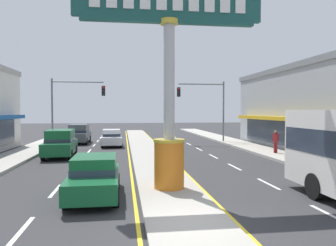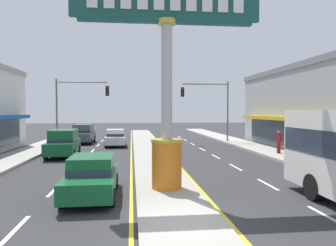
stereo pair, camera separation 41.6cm
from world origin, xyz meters
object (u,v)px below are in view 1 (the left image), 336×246
object	(u,v)px
district_sign	(169,77)
suv_mid_left_lane	(60,143)
suv_near_left_lane	(79,134)
sedan_far_left_oncoming	(111,138)
traffic_light_left_side	(72,100)
sedan_near_right_lane	(94,176)
traffic_light_right_side	(207,101)
pedestrian_near_kerb	(276,140)

from	to	relation	value
district_sign	suv_mid_left_lane	distance (m)	12.88
suv_near_left_lane	sedan_far_left_oncoming	size ratio (longest dim) A/B	1.06
traffic_light_left_side	sedan_near_right_lane	world-z (taller)	traffic_light_left_side
suv_mid_left_lane	sedan_far_left_oncoming	size ratio (longest dim) A/B	1.07
district_sign	sedan_far_left_oncoming	world-z (taller)	district_sign
sedan_far_left_oncoming	suv_mid_left_lane	bearing A→B (deg)	-116.56
suv_mid_left_lane	traffic_light_right_side	bearing A→B (deg)	32.74
traffic_light_right_side	pedestrian_near_kerb	world-z (taller)	traffic_light_right_side
traffic_light_left_side	sedan_far_left_oncoming	size ratio (longest dim) A/B	1.42
sedan_near_right_lane	traffic_light_left_side	bearing A→B (deg)	101.00
suv_near_left_lane	sedan_far_left_oncoming	bearing A→B (deg)	-42.57
sedan_near_right_lane	suv_mid_left_lane	size ratio (longest dim) A/B	0.92
district_sign	suv_near_left_lane	distance (m)	21.56
traffic_light_left_side	suv_mid_left_lane	bearing A→B (deg)	-87.77
suv_mid_left_lane	sedan_near_right_lane	bearing A→B (deg)	-73.55
sedan_near_right_lane	pedestrian_near_kerb	bearing A→B (deg)	39.45
sedan_near_right_lane	suv_near_left_lane	world-z (taller)	suv_near_left_lane
district_sign	sedan_near_right_lane	world-z (taller)	district_sign
suv_mid_left_lane	pedestrian_near_kerb	bearing A→B (deg)	-4.76
suv_near_left_lane	pedestrian_near_kerb	xyz separation A→B (m)	(15.34, -10.91, 0.12)
traffic_light_left_side	traffic_light_right_side	bearing A→B (deg)	3.86
suv_near_left_lane	traffic_light_right_side	bearing A→B (deg)	-6.77
traffic_light_left_side	pedestrian_near_kerb	world-z (taller)	traffic_light_left_side
suv_near_left_lane	pedestrian_near_kerb	distance (m)	18.82
traffic_light_left_side	pedestrian_near_kerb	xyz separation A→B (m)	(15.62, -8.54, -3.15)
sedan_near_right_lane	suv_near_left_lane	size ratio (longest dim) A/B	0.93
suv_near_left_lane	suv_mid_left_lane	xyz separation A→B (m)	(-0.00, -9.63, 0.00)
suv_mid_left_lane	sedan_far_left_oncoming	world-z (taller)	suv_mid_left_lane
sedan_near_right_lane	suv_mid_left_lane	bearing A→B (deg)	106.45
traffic_light_left_side	sedan_near_right_lane	size ratio (longest dim) A/B	1.44
traffic_light_right_side	sedan_near_right_lane	bearing A→B (deg)	-115.82
district_sign	suv_mid_left_lane	xyz separation A→B (m)	(-6.18, 10.71, -3.59)
sedan_far_left_oncoming	traffic_light_left_side	bearing A→B (deg)	169.64
traffic_light_right_side	suv_near_left_lane	bearing A→B (deg)	173.23
traffic_light_left_side	traffic_light_right_side	xyz separation A→B (m)	(12.93, 0.87, 0.00)
traffic_light_right_side	sedan_far_left_oncoming	bearing A→B (deg)	-170.72
traffic_light_right_side	sedan_far_left_oncoming	xyz separation A→B (m)	(-9.35, -1.53, -3.46)
traffic_light_right_side	traffic_light_left_side	bearing A→B (deg)	-176.14
suv_mid_left_lane	pedestrian_near_kerb	xyz separation A→B (m)	(15.34, -1.28, 0.12)
suv_near_left_lane	district_sign	bearing A→B (deg)	-73.11
sedan_far_left_oncoming	pedestrian_near_kerb	xyz separation A→B (m)	(12.04, -7.88, 0.31)
sedan_far_left_oncoming	pedestrian_near_kerb	bearing A→B (deg)	-33.21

